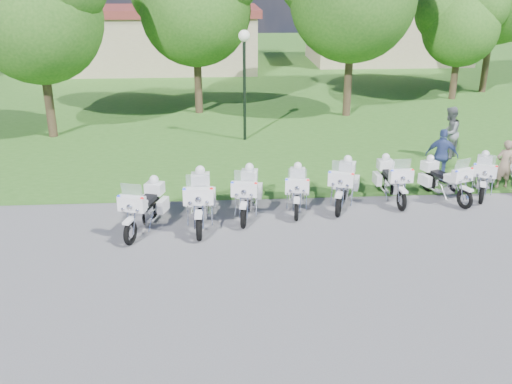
{
  "coord_description": "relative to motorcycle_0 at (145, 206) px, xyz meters",
  "views": [
    {
      "loc": [
        -1.58,
        -12.84,
        6.45
      ],
      "look_at": [
        -0.64,
        1.2,
        0.95
      ],
      "focal_mm": 40.0,
      "sensor_mm": 36.0,
      "label": 1
    }
  ],
  "objects": [
    {
      "name": "bystander_c",
      "position": [
        9.14,
        3.06,
        0.23
      ],
      "size": [
        1.1,
        0.79,
        1.74
      ],
      "primitive_type": "imported",
      "rotation": [
        0.0,
        0.0,
        2.74
      ],
      "color": "#3A4D8B",
      "rests_on": "ground"
    },
    {
      "name": "motorcycle_5",
      "position": [
        7.12,
        1.67,
        -0.02
      ],
      "size": [
        0.76,
        2.2,
        1.48
      ],
      "rotation": [
        0.0,
        0.0,
        3.18
      ],
      "color": "black",
      "rests_on": "ground"
    },
    {
      "name": "building_west",
      "position": [
        -2.42,
        26.85,
        1.42
      ],
      "size": [
        14.56,
        8.32,
        4.1
      ],
      "color": "tan",
      "rests_on": "ground"
    },
    {
      "name": "motorcycle_0",
      "position": [
        0.0,
        0.0,
        0.0
      ],
      "size": [
        1.17,
        2.23,
        1.54
      ],
      "rotation": [
        0.0,
        0.0,
        2.85
      ],
      "color": "black",
      "rests_on": "ground"
    },
    {
      "name": "ground",
      "position": [
        3.58,
        -1.15,
        -0.64
      ],
      "size": [
        100.0,
        100.0,
        0.0
      ],
      "primitive_type": "plane",
      "color": "#5E5E63",
      "rests_on": "ground"
    },
    {
      "name": "building_east",
      "position": [
        14.58,
        28.85,
        1.42
      ],
      "size": [
        11.44,
        7.28,
        4.1
      ],
      "color": "tan",
      "rests_on": "ground"
    },
    {
      "name": "bystander_b",
      "position": [
        10.29,
        5.42,
        0.31
      ],
      "size": [
        1.14,
        1.17,
        1.9
      ],
      "primitive_type": "imported",
      "rotation": [
        0.0,
        0.0,
        -2.25
      ],
      "color": "slate",
      "rests_on": "ground"
    },
    {
      "name": "motorcycle_3",
      "position": [
        4.2,
        1.15,
        -0.04
      ],
      "size": [
        0.89,
        2.13,
        1.43
      ],
      "rotation": [
        0.0,
        0.0,
        3.0
      ],
      "color": "black",
      "rests_on": "ground"
    },
    {
      "name": "tree_3",
      "position": [
        14.44,
        15.49,
        3.36
      ],
      "size": [
        4.55,
        3.88,
        6.06
      ],
      "color": "#38281C",
      "rests_on": "ground"
    },
    {
      "name": "motorcycle_6",
      "position": [
        8.69,
        1.61,
        -0.04
      ],
      "size": [
        1.19,
        2.03,
        1.44
      ],
      "rotation": [
        0.0,
        0.0,
        3.52
      ],
      "color": "black",
      "rests_on": "ground"
    },
    {
      "name": "motorcycle_2",
      "position": [
        2.74,
        0.83,
        0.0
      ],
      "size": [
        0.97,
        2.29,
        1.55
      ],
      "rotation": [
        0.0,
        0.0,
        2.99
      ],
      "color": "black",
      "rests_on": "ground"
    },
    {
      "name": "motorcycle_4",
      "position": [
        5.59,
        1.36,
        0.01
      ],
      "size": [
        1.25,
        2.23,
        1.56
      ],
      "rotation": [
        0.0,
        0.0,
        2.8
      ],
      "color": "black",
      "rests_on": "ground"
    },
    {
      "name": "motorcycle_1",
      "position": [
        1.44,
        0.26,
        0.06
      ],
      "size": [
        0.83,
        2.51,
        1.69
      ],
      "rotation": [
        0.0,
        0.0,
        3.13
      ],
      "color": "black",
      "rests_on": "ground"
    },
    {
      "name": "tree_0",
      "position": [
        -4.9,
        9.41,
        4.51
      ],
      "size": [
        5.84,
        4.98,
        7.78
      ],
      "color": "#38281C",
      "rests_on": "ground"
    },
    {
      "name": "bystander_a",
      "position": [
        10.88,
        2.35,
        0.13
      ],
      "size": [
        0.59,
        0.42,
        1.56
      ],
      "primitive_type": "imported",
      "rotation": [
        0.0,
        0.0,
        3.22
      ],
      "color": "#86705B",
      "rests_on": "ground"
    },
    {
      "name": "motorcycle_7",
      "position": [
        10.04,
        1.92,
        -0.04
      ],
      "size": [
        1.26,
        2.01,
        1.45
      ],
      "rotation": [
        0.0,
        0.0,
        2.71
      ],
      "color": "black",
      "rests_on": "ground"
    },
    {
      "name": "lamp_post",
      "position": [
        3.04,
        8.35,
        2.61
      ],
      "size": [
        0.44,
        0.44,
        4.33
      ],
      "color": "black",
      "rests_on": "ground"
    },
    {
      "name": "grass_lawn",
      "position": [
        3.58,
        25.85,
        -0.64
      ],
      "size": [
        100.0,
        48.0,
        0.01
      ],
      "primitive_type": "cube",
      "color": "#336821",
      "rests_on": "ground"
    }
  ]
}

